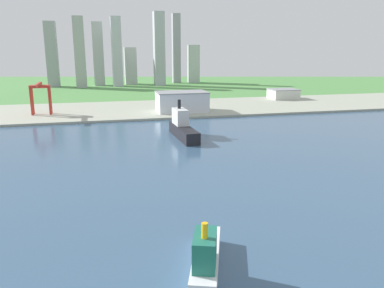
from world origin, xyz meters
The scene contains 9 objects.
ground_plane centered at (0.00, 300.00, 0.00)m, with size 2400.00×2400.00×0.00m, color #518E48.
water_bay centered at (0.00, 240.00, 0.07)m, with size 840.00×360.00×0.15m, color #385675.
industrial_pier centered at (0.00, 490.00, 1.25)m, with size 840.00×140.00×2.50m, color #A2A795.
cargo_ship centered at (0.99, 338.26, 8.42)m, with size 14.44×57.40×30.45m.
ferry_boat centered at (-34.86, 139.75, 6.08)m, with size 20.83×39.45×21.44m.
port_crane_red centered at (-126.75, 471.14, 27.34)m, with size 20.99×46.72×34.39m.
warehouse_main centered at (26.32, 457.25, 13.75)m, with size 57.16×35.82×22.46m.
warehouse_annex centered at (190.52, 531.83, 9.47)m, with size 38.50×30.95×13.89m.
distant_skyline centered at (-17.80, 817.31, 60.22)m, with size 304.82×76.55×141.93m.
Camera 1 is at (-66.71, 29.09, 73.52)m, focal length 36.08 mm.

